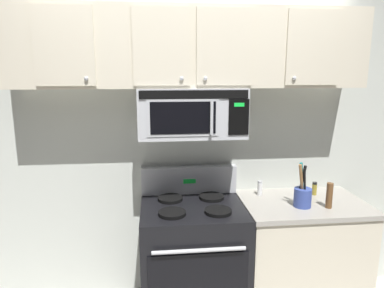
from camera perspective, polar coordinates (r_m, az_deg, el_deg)
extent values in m
cube|color=silver|center=(2.81, -0.66, 1.24)|extent=(5.20, 0.10, 2.70)
cube|color=black|center=(2.78, 0.16, -18.79)|extent=(0.76, 0.64, 0.90)
cylinder|color=#B7BABF|center=(2.33, 1.18, -17.06)|extent=(0.61, 0.03, 0.03)
cube|color=#B7BABF|center=(2.81, -0.47, -5.91)|extent=(0.76, 0.07, 0.22)
cube|color=#19D83F|center=(2.78, -0.40, -6.13)|extent=(0.10, 0.00, 0.04)
cylinder|color=black|center=(2.43, -3.28, -11.25)|extent=(0.19, 0.19, 0.02)
cylinder|color=black|center=(2.47, 4.30, -10.92)|extent=(0.19, 0.19, 0.02)
cylinder|color=black|center=(2.69, -3.59, -8.93)|extent=(0.19, 0.19, 0.02)
cylinder|color=black|center=(2.73, 3.22, -8.67)|extent=(0.19, 0.19, 0.02)
cube|color=#B7BABF|center=(2.53, -0.13, 5.24)|extent=(0.76, 0.39, 0.35)
cube|color=black|center=(2.32, 0.39, 8.11)|extent=(0.73, 0.01, 0.06)
cube|color=#B7BABF|center=(2.33, -1.46, 4.30)|extent=(0.49, 0.01, 0.25)
cube|color=black|center=(2.33, -1.45, 4.29)|extent=(0.44, 0.01, 0.22)
cube|color=black|center=(2.39, 7.68, 4.39)|extent=(0.14, 0.01, 0.25)
cube|color=#19D83F|center=(2.38, 7.76, 6.40)|extent=(0.07, 0.00, 0.03)
cylinder|color=#B7BABF|center=(2.33, 3.24, 4.28)|extent=(0.02, 0.02, 0.23)
cube|color=beige|center=(2.55, -0.21, 15.41)|extent=(2.50, 0.33, 0.55)
cube|color=beige|center=(2.43, -20.29, 14.88)|extent=(0.38, 0.01, 0.51)
sphere|color=#B7BABF|center=(2.39, -16.95, 10.23)|extent=(0.03, 0.03, 0.03)
cube|color=beige|center=(2.37, -5.02, 15.64)|extent=(0.38, 0.01, 0.51)
sphere|color=#B7BABF|center=(2.36, -1.70, 10.71)|extent=(0.03, 0.03, 0.03)
cube|color=beige|center=(2.42, 5.38, 15.56)|extent=(0.38, 0.01, 0.51)
sphere|color=#B7BABF|center=(2.37, 2.22, 10.72)|extent=(0.03, 0.03, 0.03)
cube|color=beige|center=(2.61, 19.31, 14.69)|extent=(0.38, 0.01, 0.51)
sphere|color=#B7BABF|center=(2.54, 16.43, 10.33)|extent=(0.03, 0.03, 0.03)
cube|color=beige|center=(3.00, 17.11, -17.32)|extent=(0.90, 0.62, 0.86)
cube|color=#9E998E|center=(2.81, 17.67, -9.25)|extent=(0.93, 0.65, 0.03)
cylinder|color=#384C9E|center=(2.67, 17.67, -8.36)|extent=(0.13, 0.13, 0.14)
cylinder|color=black|center=(2.62, 18.00, -6.11)|extent=(0.04, 0.04, 0.22)
cylinder|color=olive|center=(2.61, 17.50, -5.77)|extent=(0.08, 0.07, 0.26)
cylinder|color=teal|center=(2.65, 17.56, -5.54)|extent=(0.05, 0.03, 0.25)
cylinder|color=black|center=(2.63, 17.61, -5.83)|extent=(0.04, 0.05, 0.24)
cylinder|color=white|center=(2.83, 11.05, -7.24)|extent=(0.04, 0.04, 0.10)
cylinder|color=#B7BABF|center=(2.82, 11.09, -6.11)|extent=(0.04, 0.04, 0.02)
cylinder|color=brown|center=(2.70, 21.58, -7.86)|extent=(0.05, 0.05, 0.19)
cylinder|color=olive|center=(2.96, 19.41, -7.04)|extent=(0.04, 0.04, 0.09)
cylinder|color=black|center=(2.94, 19.48, -6.08)|extent=(0.04, 0.04, 0.02)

